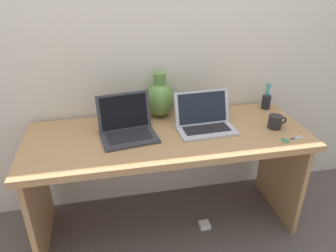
% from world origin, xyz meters
% --- Properties ---
extents(ground_plane, '(6.00, 6.00, 0.00)m').
position_xyz_m(ground_plane, '(0.00, 0.00, 0.00)').
color(ground_plane, '#564C47').
extents(back_wall, '(4.40, 0.04, 2.40)m').
position_xyz_m(back_wall, '(0.00, 0.36, 1.20)').
color(back_wall, beige).
rests_on(back_wall, ground).
extents(desk, '(1.68, 0.64, 0.70)m').
position_xyz_m(desk, '(0.00, 0.00, 0.57)').
color(desk, '#AD7F51').
rests_on(desk, ground).
extents(laptop_left, '(0.35, 0.29, 0.23)m').
position_xyz_m(laptop_left, '(-0.24, 0.04, 0.76)').
color(laptop_left, '#333338').
rests_on(laptop_left, desk).
extents(laptop_right, '(0.36, 0.25, 0.22)m').
position_xyz_m(laptop_right, '(0.23, 0.03, 0.76)').
color(laptop_right, '#B2B2B7').
rests_on(laptop_right, desk).
extents(green_vase, '(0.20, 0.20, 0.29)m').
position_xyz_m(green_vase, '(0.00, 0.26, 0.83)').
color(green_vase, '#5B843D').
rests_on(green_vase, desk).
extents(coffee_mug, '(0.12, 0.08, 0.08)m').
position_xyz_m(coffee_mug, '(0.66, -0.06, 0.74)').
color(coffee_mug, black).
rests_on(coffee_mug, desk).
extents(pen_cup, '(0.06, 0.06, 0.18)m').
position_xyz_m(pen_cup, '(0.74, 0.23, 0.76)').
color(pen_cup, black).
rests_on(pen_cup, desk).
extents(scissors, '(0.15, 0.07, 0.01)m').
position_xyz_m(scissors, '(0.66, -0.22, 0.71)').
color(scissors, '#B7B7BC').
rests_on(scissors, desk).
extents(power_brick, '(0.07, 0.07, 0.03)m').
position_xyz_m(power_brick, '(0.24, -0.09, 0.01)').
color(power_brick, white).
rests_on(power_brick, ground).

